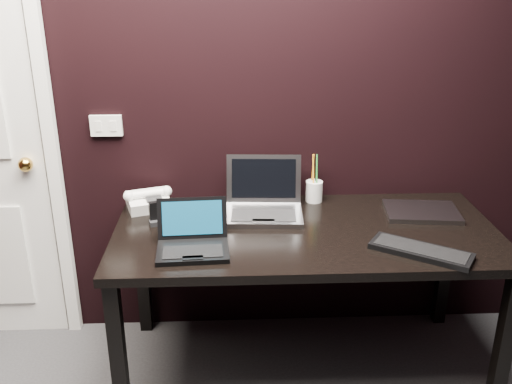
{
  "coord_description": "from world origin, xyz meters",
  "views": [
    {
      "loc": [
        -0.02,
        -0.88,
        1.83
      ],
      "look_at": [
        0.07,
        1.35,
        0.94
      ],
      "focal_mm": 40.0,
      "sensor_mm": 36.0,
      "label": 1
    }
  ],
  "objects_px": {
    "netbook": "(193,241)",
    "ext_keyboard": "(421,251)",
    "closed_laptop": "(422,212)",
    "desk_phone": "(148,200)",
    "silver_laptop": "(264,205)",
    "mobile_phone": "(155,216)",
    "pen_cup": "(314,190)",
    "desk": "(306,245)"
  },
  "relations": [
    {
      "from": "closed_laptop",
      "to": "mobile_phone",
      "type": "distance_m",
      "value": 1.24
    },
    {
      "from": "desk",
      "to": "mobile_phone",
      "type": "bearing_deg",
      "value": 172.72
    },
    {
      "from": "desk",
      "to": "ext_keyboard",
      "type": "height_order",
      "value": "ext_keyboard"
    },
    {
      "from": "desk",
      "to": "silver_laptop",
      "type": "distance_m",
      "value": 0.28
    },
    {
      "from": "mobile_phone",
      "to": "netbook",
      "type": "bearing_deg",
      "value": -55.01
    },
    {
      "from": "closed_laptop",
      "to": "desk_phone",
      "type": "relative_size",
      "value": 1.5
    },
    {
      "from": "silver_laptop",
      "to": "ext_keyboard",
      "type": "bearing_deg",
      "value": -34.86
    },
    {
      "from": "desk_phone",
      "to": "silver_laptop",
      "type": "bearing_deg",
      "value": -9.2
    },
    {
      "from": "silver_laptop",
      "to": "mobile_phone",
      "type": "bearing_deg",
      "value": -169.64
    },
    {
      "from": "desk",
      "to": "ext_keyboard",
      "type": "xyz_separation_m",
      "value": [
        0.44,
        -0.25,
        0.09
      ]
    },
    {
      "from": "silver_laptop",
      "to": "closed_laptop",
      "type": "relative_size",
      "value": 1.04
    },
    {
      "from": "desk_phone",
      "to": "mobile_phone",
      "type": "bearing_deg",
      "value": -72.72
    },
    {
      "from": "netbook",
      "to": "desk_phone",
      "type": "distance_m",
      "value": 0.5
    },
    {
      "from": "netbook",
      "to": "desk_phone",
      "type": "relative_size",
      "value": 1.27
    },
    {
      "from": "closed_laptop",
      "to": "pen_cup",
      "type": "height_order",
      "value": "pen_cup"
    },
    {
      "from": "silver_laptop",
      "to": "mobile_phone",
      "type": "distance_m",
      "value": 0.5
    },
    {
      "from": "desk",
      "to": "silver_laptop",
      "type": "bearing_deg",
      "value": 135.48
    },
    {
      "from": "netbook",
      "to": "pen_cup",
      "type": "xyz_separation_m",
      "value": [
        0.57,
        0.5,
        0.02
      ]
    },
    {
      "from": "ext_keyboard",
      "to": "pen_cup",
      "type": "height_order",
      "value": "pen_cup"
    },
    {
      "from": "desk_phone",
      "to": "mobile_phone",
      "type": "xyz_separation_m",
      "value": [
        0.06,
        -0.18,
        -0.0
      ]
    },
    {
      "from": "desk_phone",
      "to": "closed_laptop",
      "type": "bearing_deg",
      "value": -5.56
    },
    {
      "from": "silver_laptop",
      "to": "ext_keyboard",
      "type": "distance_m",
      "value": 0.75
    },
    {
      "from": "closed_laptop",
      "to": "ext_keyboard",
      "type": "bearing_deg",
      "value": -108.13
    },
    {
      "from": "pen_cup",
      "to": "silver_laptop",
      "type": "bearing_deg",
      "value": -150.46
    },
    {
      "from": "ext_keyboard",
      "to": "pen_cup",
      "type": "distance_m",
      "value": 0.68
    },
    {
      "from": "closed_laptop",
      "to": "mobile_phone",
      "type": "xyz_separation_m",
      "value": [
        -1.24,
        -0.05,
        0.03
      ]
    },
    {
      "from": "netbook",
      "to": "closed_laptop",
      "type": "xyz_separation_m",
      "value": [
        1.05,
        0.31,
        -0.03
      ]
    },
    {
      "from": "ext_keyboard",
      "to": "closed_laptop",
      "type": "relative_size",
      "value": 1.14
    },
    {
      "from": "desk",
      "to": "mobile_phone",
      "type": "height_order",
      "value": "mobile_phone"
    },
    {
      "from": "netbook",
      "to": "ext_keyboard",
      "type": "distance_m",
      "value": 0.93
    },
    {
      "from": "netbook",
      "to": "closed_laptop",
      "type": "distance_m",
      "value": 1.1
    },
    {
      "from": "silver_laptop",
      "to": "mobile_phone",
      "type": "xyz_separation_m",
      "value": [
        -0.49,
        -0.09,
        -0.01
      ]
    },
    {
      "from": "desk",
      "to": "netbook",
      "type": "distance_m",
      "value": 0.53
    },
    {
      "from": "ext_keyboard",
      "to": "mobile_phone",
      "type": "height_order",
      "value": "mobile_phone"
    },
    {
      "from": "desk_phone",
      "to": "pen_cup",
      "type": "bearing_deg",
      "value": 4.07
    },
    {
      "from": "netbook",
      "to": "desk_phone",
      "type": "height_order",
      "value": "netbook"
    },
    {
      "from": "ext_keyboard",
      "to": "desk_phone",
      "type": "relative_size",
      "value": 1.72
    },
    {
      "from": "closed_laptop",
      "to": "pen_cup",
      "type": "distance_m",
      "value": 0.52
    },
    {
      "from": "netbook",
      "to": "ext_keyboard",
      "type": "xyz_separation_m",
      "value": [
        0.93,
        -0.08,
        -0.03
      ]
    },
    {
      "from": "silver_laptop",
      "to": "desk_phone",
      "type": "relative_size",
      "value": 1.57
    },
    {
      "from": "closed_laptop",
      "to": "desk_phone",
      "type": "distance_m",
      "value": 1.3
    },
    {
      "from": "netbook",
      "to": "ext_keyboard",
      "type": "height_order",
      "value": "netbook"
    }
  ]
}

